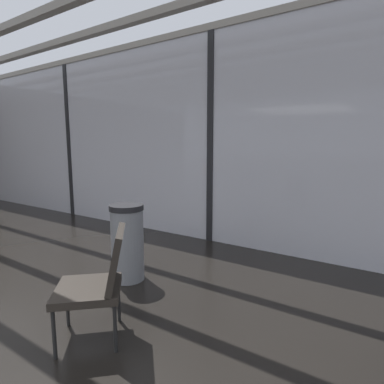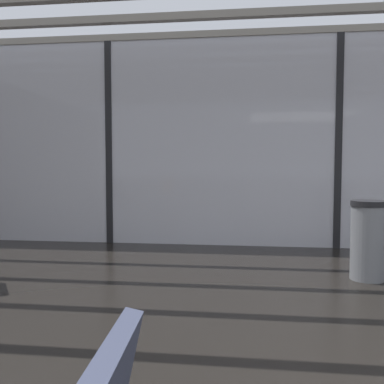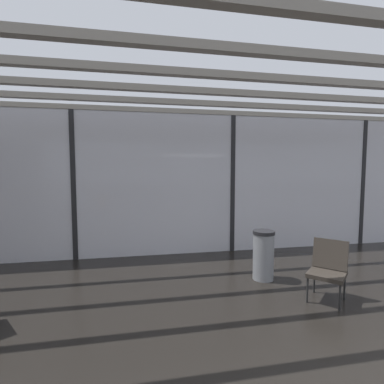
# 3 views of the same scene
# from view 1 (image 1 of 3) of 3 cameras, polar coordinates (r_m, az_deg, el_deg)

# --- Properties ---
(glass_curtain_wall) EXTENTS (14.00, 0.08, 3.16)m
(glass_curtain_wall) POSITION_cam_1_polar(r_m,az_deg,el_deg) (4.85, 3.62, 9.43)
(glass_curtain_wall) COLOR silver
(glass_curtain_wall) RESTS_ON ground
(window_mullion_0) EXTENTS (0.10, 0.12, 3.16)m
(window_mullion_0) POSITION_cam_1_polar(r_m,az_deg,el_deg) (7.26, -21.37, 8.56)
(window_mullion_0) COLOR black
(window_mullion_0) RESTS_ON ground
(window_mullion_1) EXTENTS (0.10, 0.12, 3.16)m
(window_mullion_1) POSITION_cam_1_polar(r_m,az_deg,el_deg) (4.85, 3.62, 9.43)
(window_mullion_1) COLOR black
(window_mullion_1) RESTS_ON ground
(parked_airplane) EXTENTS (14.07, 4.06, 4.06)m
(parked_airplane) POSITION_cam_1_polar(r_m,az_deg,el_deg) (9.16, 16.58, 11.46)
(parked_airplane) COLOR #B2BCD6
(parked_airplane) RESTS_ON ground
(lounge_chair_3) EXTENTS (0.71, 0.71, 0.87)m
(lounge_chair_3) POSITION_cam_1_polar(r_m,az_deg,el_deg) (2.59, -16.57, -14.81)
(lounge_chair_3) COLOR #28231E
(lounge_chair_3) RESTS_ON ground
(trash_bin) EXTENTS (0.38, 0.38, 0.86)m
(trash_bin) POSITION_cam_1_polar(r_m,az_deg,el_deg) (3.59, -11.74, -8.99)
(trash_bin) COLOR slate
(trash_bin) RESTS_ON ground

